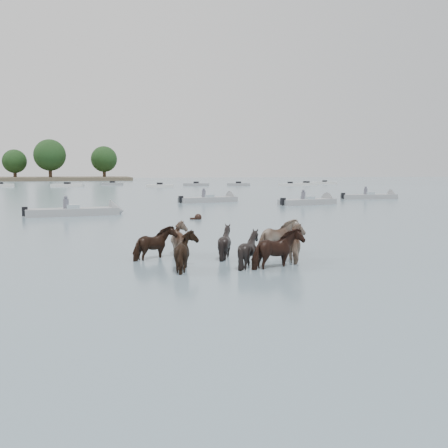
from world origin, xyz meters
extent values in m
plane|color=slate|center=(0.00, 0.00, 0.00)|extent=(400.00, 400.00, 0.00)
imported|color=black|center=(-0.05, 1.17, 0.42)|extent=(1.69, 1.51, 1.33)
imported|color=gray|center=(1.06, 1.90, 0.45)|extent=(1.64, 1.73, 1.38)
imported|color=black|center=(2.29, 0.82, 0.43)|extent=(1.57, 1.50, 1.35)
imported|color=#9D816A|center=(4.43, 1.41, 0.48)|extent=(1.87, 1.45, 1.44)
imported|color=black|center=(0.72, -0.90, 0.44)|extent=(1.41, 1.56, 1.37)
imported|color=black|center=(2.59, -0.90, 0.43)|extent=(1.42, 1.32, 1.35)
imported|color=black|center=(3.34, -1.33, 0.47)|extent=(1.86, 1.35, 1.43)
imported|color=gray|center=(4.54, -0.22, 0.46)|extent=(1.39, 1.56, 1.41)
sphere|color=black|center=(4.20, 14.35, 0.12)|extent=(0.44, 0.44, 0.44)
cube|color=black|center=(3.95, 14.35, 0.02)|extent=(0.50, 0.22, 0.18)
cube|color=gray|center=(-3.24, 19.05, 0.20)|extent=(6.00, 2.35, 0.55)
cone|color=gray|center=(-0.35, 19.43, 0.20)|extent=(1.10, 1.70, 1.60)
cube|color=#99ADB7|center=(-3.24, 19.05, 0.55)|extent=(0.94, 1.22, 0.35)
cube|color=black|center=(-6.14, 18.67, 0.35)|extent=(0.39, 0.39, 0.60)
cylinder|color=#595966|center=(-3.64, 19.05, 0.75)|extent=(0.36, 0.36, 0.70)
sphere|color=#595966|center=(-3.64, 19.05, 1.20)|extent=(0.24, 0.24, 0.24)
cube|color=gray|center=(8.54, 30.56, 0.20)|extent=(5.79, 2.99, 0.55)
cone|color=gray|center=(11.23, 31.28, 0.20)|extent=(1.28, 1.78, 1.60)
cube|color=#99ADB7|center=(8.54, 30.56, 0.55)|extent=(1.06, 1.29, 0.35)
cube|color=black|center=(5.85, 29.84, 0.35)|extent=(0.43, 0.43, 0.60)
cylinder|color=#595966|center=(8.14, 30.56, 0.75)|extent=(0.36, 0.36, 0.70)
sphere|color=#595966|center=(8.14, 30.56, 1.20)|extent=(0.24, 0.24, 0.24)
cube|color=gray|center=(16.18, 25.14, 0.20)|extent=(5.58, 3.02, 0.55)
cone|color=gray|center=(18.75, 25.88, 0.20)|extent=(1.31, 1.79, 1.60)
cube|color=#99ADB7|center=(16.18, 25.14, 0.55)|extent=(1.08, 1.30, 0.35)
cube|color=black|center=(13.62, 24.40, 0.35)|extent=(0.43, 0.43, 0.60)
cylinder|color=#595966|center=(15.78, 25.14, 0.75)|extent=(0.36, 0.36, 0.70)
sphere|color=#595966|center=(15.78, 25.14, 1.20)|extent=(0.24, 0.24, 0.24)
cube|color=gray|center=(26.07, 31.70, 0.20)|extent=(5.84, 2.13, 0.55)
cone|color=gray|center=(28.91, 31.43, 0.20)|extent=(1.05, 1.68, 1.60)
cube|color=#99ADB7|center=(26.07, 31.70, 0.55)|extent=(0.90, 1.19, 0.35)
cube|color=black|center=(23.22, 31.96, 0.35)|extent=(0.38, 0.38, 0.60)
cylinder|color=#595966|center=(25.67, 31.70, 0.75)|extent=(0.36, 0.36, 0.70)
sphere|color=#595966|center=(25.67, 31.70, 1.20)|extent=(0.24, 0.24, 0.24)
cube|color=silver|center=(-18.00, 84.32, 0.22)|extent=(4.83, 2.05, 0.60)
cube|color=black|center=(-18.00, 84.32, 0.60)|extent=(1.11, 1.11, 0.50)
cube|color=silver|center=(-6.18, 81.43, 0.22)|extent=(6.03, 3.04, 0.60)
cube|color=black|center=(-6.18, 81.43, 0.60)|extent=(1.23, 1.23, 0.50)
cube|color=gray|center=(2.23, 89.27, 0.22)|extent=(4.32, 2.31, 0.60)
cube|color=black|center=(2.23, 89.27, 0.60)|extent=(1.18, 1.18, 0.50)
cube|color=silver|center=(9.75, 73.89, 0.22)|extent=(4.90, 1.87, 0.60)
cube|color=black|center=(9.75, 73.89, 0.60)|extent=(1.08, 1.08, 0.50)
cube|color=gray|center=(17.75, 80.75, 0.22)|extent=(5.19, 2.76, 0.60)
cube|color=black|center=(17.75, 80.75, 0.60)|extent=(1.23, 1.23, 0.50)
cube|color=gray|center=(25.86, 79.25, 0.22)|extent=(4.61, 3.02, 0.60)
cube|color=black|center=(25.86, 79.25, 0.60)|extent=(1.30, 1.30, 0.50)
cube|color=silver|center=(34.93, 75.07, 0.22)|extent=(4.74, 2.95, 0.60)
cube|color=black|center=(34.93, 75.07, 0.60)|extent=(1.28, 1.28, 0.50)
cube|color=silver|center=(39.96, 78.81, 0.22)|extent=(4.37, 1.90, 0.60)
cube|color=black|center=(39.96, 78.81, 0.60)|extent=(1.09, 1.09, 0.50)
cube|color=silver|center=(47.57, 86.16, 0.22)|extent=(5.50, 3.44, 0.60)
cube|color=black|center=(47.57, 86.16, 0.60)|extent=(1.31, 1.31, 0.50)
cylinder|color=#382619|center=(-23.99, 148.12, 1.60)|extent=(1.00, 1.00, 3.19)
sphere|color=black|center=(-23.99, 148.12, 5.76)|extent=(7.09, 7.09, 7.09)
cylinder|color=#382619|center=(-13.54, 143.30, 2.09)|extent=(1.00, 1.00, 4.18)
sphere|color=black|center=(-13.54, 143.30, 7.55)|extent=(9.29, 9.29, 9.29)
cylinder|color=#382619|center=(2.22, 149.26, 1.82)|extent=(1.00, 1.00, 3.65)
sphere|color=black|center=(2.22, 149.26, 6.59)|extent=(8.10, 8.10, 8.10)
camera|label=1|loc=(-2.04, -15.46, 2.92)|focal=40.52mm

